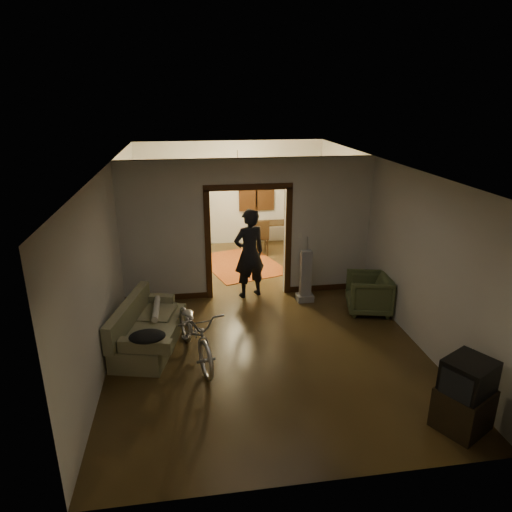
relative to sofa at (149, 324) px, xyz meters
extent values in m
cube|color=#342410|center=(1.88, 1.10, -0.41)|extent=(5.00, 8.50, 0.01)
cube|color=white|center=(1.88, 1.10, 2.39)|extent=(5.00, 8.50, 0.01)
cube|color=beige|center=(1.88, 5.35, 0.99)|extent=(5.00, 0.02, 2.80)
cube|color=beige|center=(-0.62, 1.10, 0.99)|extent=(0.02, 8.50, 2.80)
cube|color=beige|center=(4.38, 1.10, 0.99)|extent=(0.02, 8.50, 2.80)
cube|color=beige|center=(1.88, 1.85, 0.99)|extent=(5.00, 0.14, 2.80)
cube|color=#341B0B|center=(1.88, 1.85, 0.69)|extent=(1.74, 0.20, 2.32)
cube|color=black|center=(2.58, 5.31, 1.14)|extent=(0.98, 0.06, 1.28)
sphere|color=#FFE0A5|center=(1.88, 3.60, 1.94)|extent=(0.24, 0.24, 0.24)
cube|color=silver|center=(2.93, 1.77, 0.84)|extent=(0.08, 0.01, 0.12)
cube|color=#6E6E49|center=(0.00, 0.00, 0.00)|extent=(1.19, 1.90, 0.81)
cylinder|color=beige|center=(0.10, 0.30, 0.12)|extent=(0.11, 0.85, 0.11)
ellipsoid|color=black|center=(0.05, -0.91, 0.27)|extent=(0.52, 0.39, 0.15)
imported|color=silver|center=(0.73, -0.49, 0.06)|extent=(1.05, 1.89, 0.94)
imported|color=#49542F|center=(4.03, 0.69, -0.04)|extent=(0.97, 0.95, 0.74)
cube|color=black|center=(3.96, -2.58, -0.13)|extent=(0.79, 0.76, 0.54)
cube|color=black|center=(3.96, -2.58, 0.31)|extent=(0.72, 0.70, 0.47)
cube|color=gray|center=(2.96, 1.33, 0.13)|extent=(0.33, 0.26, 1.07)
imported|color=black|center=(1.89, 1.75, 0.52)|extent=(0.78, 0.64, 1.84)
cube|color=maroon|center=(1.94, 3.59, -0.40)|extent=(2.22, 2.56, 0.02)
cube|color=#233A23|center=(0.42, 4.88, 0.44)|extent=(0.90, 0.58, 1.69)
sphere|color=#1E5972|center=(0.42, 4.88, 1.53)|extent=(0.29, 0.29, 0.29)
cube|color=black|center=(2.92, 4.80, -0.06)|extent=(0.94, 0.55, 0.69)
cube|color=black|center=(2.50, 4.26, 0.07)|extent=(0.51, 0.51, 0.94)
camera|label=1|loc=(0.72, -6.81, 3.53)|focal=32.00mm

